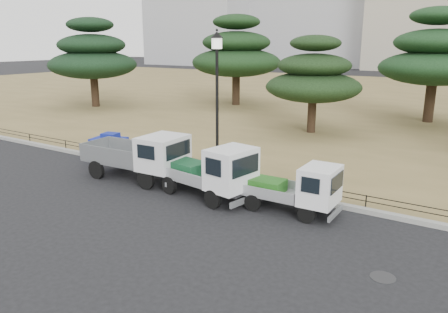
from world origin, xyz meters
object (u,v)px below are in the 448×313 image
Objects in this scene: truck_large at (140,154)px; street_lamp at (217,81)px; tarp_pile at (109,145)px; truck_kei_rear at (296,188)px; truck_kei_front at (212,172)px.

street_lamp reaches higher than truck_large.
tarp_pile is at bearing 176.87° from street_lamp.
truck_large reaches higher than truck_kei_rear.
truck_large is 1.40× the size of truck_kei_rear.
street_lamp is at bearing 158.64° from truck_kei_rear.
truck_kei_front is 3.06m from truck_kei_rear.
truck_kei_front is at bearing -5.39° from truck_large.
truck_large is 4.19m from street_lamp.
street_lamp is 3.15× the size of tarp_pile.
truck_kei_rear is 5.27m from street_lamp.
truck_kei_front is (3.57, -0.20, -0.09)m from truck_large.
street_lamp is 7.32m from tarp_pile.
truck_kei_rear is at bearing -9.93° from tarp_pile.
truck_kei_front is at bearing -61.91° from street_lamp.
street_lamp is at bearing -3.13° from tarp_pile.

